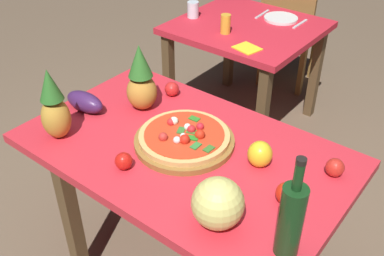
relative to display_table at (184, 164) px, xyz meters
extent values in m
cube|color=brown|center=(-0.35, -0.35, -0.29)|extent=(0.06, 0.06, 0.68)
cube|color=brown|center=(-0.35, 0.35, -0.29)|extent=(0.06, 0.06, 0.68)
cube|color=brown|center=(0.35, 0.35, -0.29)|extent=(0.06, 0.06, 0.68)
cube|color=red|center=(0.00, 0.00, 0.07)|extent=(1.31, 0.80, 0.04)
cube|color=brown|center=(-0.86, 0.89, -0.29)|extent=(0.06, 0.06, 0.68)
cube|color=brown|center=(-0.13, 0.89, -0.29)|extent=(0.06, 0.06, 0.68)
cube|color=brown|center=(-0.86, 1.62, -0.29)|extent=(0.06, 0.06, 0.68)
cube|color=brown|center=(-0.13, 1.62, -0.29)|extent=(0.06, 0.06, 0.68)
cube|color=red|center=(-0.50, 1.26, 0.07)|extent=(0.87, 0.83, 0.04)
cube|color=olive|center=(-0.38, 2.16, -0.43)|extent=(0.04, 0.04, 0.41)
cube|color=olive|center=(-0.70, 2.11, -0.43)|extent=(0.04, 0.04, 0.41)
cube|color=olive|center=(-0.33, 1.83, -0.43)|extent=(0.04, 0.04, 0.41)
cube|color=olive|center=(-0.65, 1.78, -0.43)|extent=(0.04, 0.04, 0.41)
cube|color=olive|center=(-0.51, 1.97, -0.20)|extent=(0.46, 0.46, 0.04)
cube|color=olive|center=(-0.49, 1.79, 0.02)|extent=(0.40, 0.10, 0.40)
cylinder|color=olive|center=(-0.01, 0.02, 0.10)|extent=(0.41, 0.41, 0.02)
cylinder|color=#DFAC61|center=(-0.01, 0.02, 0.12)|extent=(0.37, 0.37, 0.02)
cylinder|color=red|center=(-0.01, 0.02, 0.14)|extent=(0.32, 0.32, 0.00)
sphere|color=red|center=(-0.06, -0.06, 0.15)|extent=(0.04, 0.04, 0.04)
sphere|color=red|center=(0.05, 0.04, 0.15)|extent=(0.04, 0.04, 0.04)
sphere|color=red|center=(0.02, -0.02, 0.15)|extent=(0.04, 0.04, 0.04)
sphere|color=red|center=(-0.10, 0.04, 0.15)|extent=(0.03, 0.03, 0.03)
sphere|color=red|center=(0.01, 0.09, 0.15)|extent=(0.03, 0.03, 0.03)
sphere|color=red|center=(0.00, 0.05, 0.15)|extent=(0.04, 0.04, 0.04)
cube|color=#2F8026|center=(-0.04, 0.12, 0.14)|extent=(0.05, 0.03, 0.00)
cube|color=#386E29|center=(0.13, -0.01, 0.14)|extent=(0.03, 0.05, 0.00)
cube|color=#33702D|center=(-0.03, 0.02, 0.14)|extent=(0.04, 0.05, 0.00)
cube|color=#398130|center=(0.01, 0.04, 0.14)|extent=(0.05, 0.04, 0.00)
cube|color=#348337|center=(0.08, -0.02, 0.14)|extent=(0.03, 0.04, 0.00)
cube|color=#248122|center=(0.04, 0.01, 0.14)|extent=(0.05, 0.04, 0.00)
sphere|color=white|center=(0.00, -0.01, 0.15)|extent=(0.02, 0.02, 0.02)
sphere|color=white|center=(-0.02, 0.05, 0.15)|extent=(0.03, 0.03, 0.03)
sphere|color=white|center=(0.00, -0.04, 0.15)|extent=(0.03, 0.03, 0.03)
sphere|color=white|center=(-0.09, 0.05, 0.15)|extent=(0.04, 0.04, 0.04)
cylinder|color=#143817|center=(0.57, -0.22, 0.22)|extent=(0.08, 0.08, 0.25)
cylinder|color=#143817|center=(0.57, -0.22, 0.39)|extent=(0.03, 0.03, 0.09)
cylinder|color=black|center=(0.57, -0.22, 0.44)|extent=(0.03, 0.03, 0.02)
ellipsoid|color=#C08332|center=(-0.34, 0.12, 0.17)|extent=(0.14, 0.14, 0.16)
cone|color=#2D6D27|center=(-0.34, 0.12, 0.32)|extent=(0.11, 0.11, 0.15)
ellipsoid|color=gold|center=(-0.45, -0.26, 0.18)|extent=(0.12, 0.12, 0.18)
cone|color=#2C6C26|center=(-0.45, -0.26, 0.33)|extent=(0.09, 0.09, 0.13)
sphere|color=#DAD270|center=(0.34, -0.25, 0.17)|extent=(0.17, 0.17, 0.17)
ellipsoid|color=yellow|center=(0.29, 0.09, 0.14)|extent=(0.09, 0.09, 0.10)
ellipsoid|color=#3E2051|center=(-0.52, -0.06, 0.13)|extent=(0.21, 0.11, 0.09)
sphere|color=red|center=(0.54, 0.21, 0.12)|extent=(0.07, 0.07, 0.07)
sphere|color=red|center=(0.47, -0.03, 0.13)|extent=(0.08, 0.08, 0.08)
sphere|color=red|center=(-0.10, -0.24, 0.12)|extent=(0.07, 0.07, 0.07)
sphere|color=red|center=(-0.30, 0.28, 0.12)|extent=(0.07, 0.07, 0.07)
cylinder|color=gold|center=(-0.53, 1.06, 0.15)|extent=(0.06, 0.06, 0.12)
cylinder|color=silver|center=(-0.85, 1.14, 0.14)|extent=(0.08, 0.08, 0.10)
cylinder|color=white|center=(-0.37, 1.47, 0.10)|extent=(0.22, 0.22, 0.02)
cube|color=silver|center=(-0.51, 1.47, 0.09)|extent=(0.03, 0.18, 0.01)
cube|color=silver|center=(-0.23, 1.47, 0.09)|extent=(0.02, 0.18, 0.01)
cube|color=yellow|center=(-0.30, 0.95, 0.09)|extent=(0.16, 0.15, 0.01)
camera|label=1|loc=(0.90, -1.10, 1.17)|focal=41.68mm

